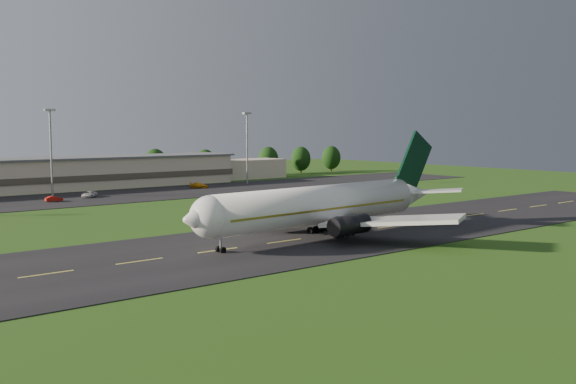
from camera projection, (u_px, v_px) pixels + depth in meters
ground at (218, 251)px, 83.55m from camera, size 360.00×360.00×0.00m
taxiway at (218, 251)px, 83.55m from camera, size 220.00×30.00×0.10m
apron at (42, 201)px, 139.76m from camera, size 260.00×30.00×0.10m
airliner at (321, 205)px, 94.17m from camera, size 51.29×42.06×15.57m
terminal at (37, 175)px, 162.20m from camera, size 145.00×16.00×8.40m
light_mast_centre at (51, 142)px, 147.83m from camera, size 2.40×1.20×20.35m
light_mast_east at (247, 139)px, 181.75m from camera, size 2.40×1.20×20.35m
tree_line at (149, 165)px, 191.79m from camera, size 198.44×9.29×9.74m
service_vehicle_b at (54, 199)px, 138.73m from camera, size 3.67×1.30×1.21m
service_vehicle_c at (89, 194)px, 147.23m from camera, size 5.05×5.14×1.37m
service_vehicle_d at (199, 185)px, 169.96m from camera, size 4.88×4.89×1.42m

